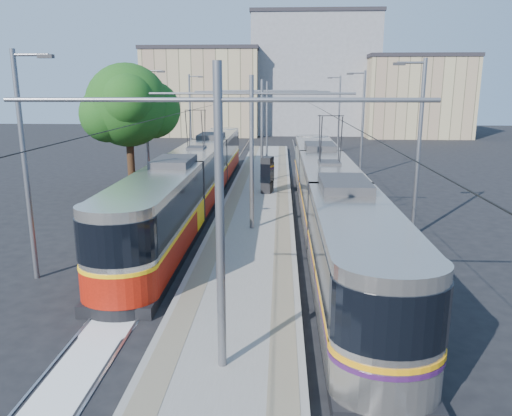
{
  "coord_description": "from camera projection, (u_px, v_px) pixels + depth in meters",
  "views": [
    {
      "loc": [
        1.34,
        -14.65,
        6.75
      ],
      "look_at": [
        0.27,
        6.63,
        1.6
      ],
      "focal_mm": 35.0,
      "sensor_mm": 36.0,
      "label": 1
    }
  ],
  "objects": [
    {
      "name": "rails",
      "position": [
        260.0,
        194.0,
        32.38
      ],
      "size": [
        8.71,
        70.0,
        0.03
      ],
      "color": "gray",
      "rests_on": "ground"
    },
    {
      "name": "tactile_strip_right",
      "position": [
        282.0,
        190.0,
        32.24
      ],
      "size": [
        0.7,
        50.0,
        0.01
      ],
      "primitive_type": "cube",
      "color": "gray",
      "rests_on": "platform"
    },
    {
      "name": "platform",
      "position": [
        260.0,
        192.0,
        32.34
      ],
      "size": [
        4.0,
        50.0,
        0.3
      ],
      "primitive_type": "cube",
      "color": "gray",
      "rests_on": "ground"
    },
    {
      "name": "building_left",
      "position": [
        205.0,
        92.0,
        73.17
      ],
      "size": [
        16.32,
        12.24,
        12.29
      ],
      "color": "tan",
      "rests_on": "ground"
    },
    {
      "name": "tram_left",
      "position": [
        197.0,
        175.0,
        29.45
      ],
      "size": [
        2.43,
        31.29,
        5.5
      ],
      "color": "black",
      "rests_on": "ground"
    },
    {
      "name": "shelter",
      "position": [
        267.0,
        174.0,
        31.25
      ],
      "size": [
        0.85,
        1.14,
        2.26
      ],
      "rotation": [
        0.0,
        0.0,
        -0.23
      ],
      "color": "black",
      "rests_on": "platform"
    },
    {
      "name": "building_right",
      "position": [
        415.0,
        96.0,
        69.89
      ],
      "size": [
        14.28,
        10.2,
        11.15
      ],
      "color": "tan",
      "rests_on": "ground"
    },
    {
      "name": "tree",
      "position": [
        134.0,
        107.0,
        31.28
      ],
      "size": [
        5.69,
        5.26,
        8.26
      ],
      "color": "#382314",
      "rests_on": "ground"
    },
    {
      "name": "track_arrow",
      "position": [
        91.0,
        351.0,
        13.14
      ],
      "size": [
        1.2,
        5.0,
        0.01
      ],
      "primitive_type": "cube",
      "color": "silver",
      "rests_on": "ground"
    },
    {
      "name": "tram_right",
      "position": [
        328.0,
        194.0,
        23.66
      ],
      "size": [
        2.43,
        29.3,
        5.5
      ],
      "color": "black",
      "rests_on": "ground"
    },
    {
      "name": "catenary",
      "position": [
        258.0,
        128.0,
        28.55
      ],
      "size": [
        9.2,
        70.0,
        7.0
      ],
      "color": "slate",
      "rests_on": "platform"
    },
    {
      "name": "ground",
      "position": [
        237.0,
        305.0,
        15.88
      ],
      "size": [
        160.0,
        160.0,
        0.0
      ],
      "primitive_type": "plane",
      "color": "black",
      "rests_on": "ground"
    },
    {
      "name": "street_lamps",
      "position": [
        262.0,
        125.0,
        35.28
      ],
      "size": [
        15.18,
        38.22,
        8.0
      ],
      "color": "slate",
      "rests_on": "ground"
    },
    {
      "name": "tactile_strip_left",
      "position": [
        238.0,
        190.0,
        32.38
      ],
      "size": [
        0.7,
        50.0,
        0.01
      ],
      "primitive_type": "cube",
      "color": "gray",
      "rests_on": "platform"
    },
    {
      "name": "building_centre",
      "position": [
        313.0,
        75.0,
        75.68
      ],
      "size": [
        18.36,
        14.28,
        17.28
      ],
      "color": "gray",
      "rests_on": "ground"
    }
  ]
}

